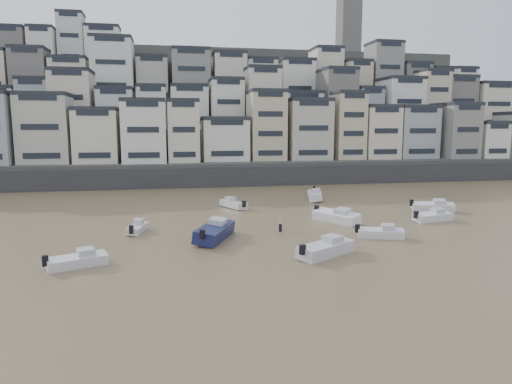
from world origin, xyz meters
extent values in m
cube|color=#38383A|center=(10.00, 65.00, 1.75)|extent=(140.00, 3.00, 3.50)
cube|color=#4C4C47|center=(15.00, 72.00, 2.00)|extent=(140.00, 14.00, 4.00)
cube|color=#4C4C47|center=(15.00, 84.00, 5.00)|extent=(140.00, 14.00, 10.00)
cube|color=#4C4C47|center=(15.00, 96.00, 9.00)|extent=(140.00, 14.00, 18.00)
cube|color=#4C4C47|center=(15.00, 108.00, 13.00)|extent=(140.00, 16.00, 26.00)
cube|color=#4C4C47|center=(15.00, 122.00, 16.00)|extent=(140.00, 18.00, 32.00)
cube|color=#66635E|center=(55.00, 120.00, 41.00)|extent=(6.00, 6.00, 18.00)
camera|label=1|loc=(0.79, -15.64, 10.81)|focal=32.00mm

